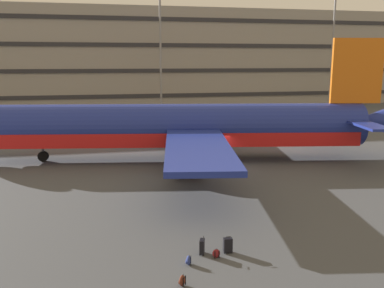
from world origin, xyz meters
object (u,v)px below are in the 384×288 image
(suitcase_red, at_px, (202,246))
(backpack_large, at_px, (188,260))
(backpack_scuffed, at_px, (216,254))
(backpack_orange, at_px, (182,281))
(airliner, at_px, (186,127))
(suitcase_black, at_px, (228,245))

(suitcase_red, relative_size, backpack_large, 1.80)
(backpack_scuffed, xyz_separation_m, backpack_large, (-1.35, -0.40, 0.01))
(backpack_orange, bearing_deg, airliner, 78.71)
(airliner, distance_m, backpack_orange, 21.34)
(airliner, xyz_separation_m, backpack_large, (-3.56, -19.12, -2.75))
(suitcase_black, bearing_deg, backpack_large, -159.35)
(suitcase_red, relative_size, backpack_scuffed, 1.85)
(airliner, distance_m, backpack_scuffed, 19.05)
(backpack_scuffed, bearing_deg, airliner, 83.25)
(airliner, xyz_separation_m, suitcase_black, (-1.57, -18.37, -2.57))
(airliner, relative_size, backpack_scuffed, 83.79)
(suitcase_black, bearing_deg, suitcase_red, 173.88)
(suitcase_red, height_order, backpack_scuffed, suitcase_red)
(backpack_orange, bearing_deg, backpack_scuffed, 46.63)
(airliner, height_order, backpack_orange, airliner)
(airliner, bearing_deg, suitcase_black, -94.88)
(backpack_large, bearing_deg, backpack_orange, -109.51)
(suitcase_red, distance_m, backpack_large, 1.21)
(suitcase_black, bearing_deg, airliner, 85.12)
(airliner, xyz_separation_m, backpack_orange, (-4.14, -20.76, -2.73))
(backpack_orange, bearing_deg, backpack_large, 70.49)
(backpack_large, relative_size, backpack_orange, 0.91)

